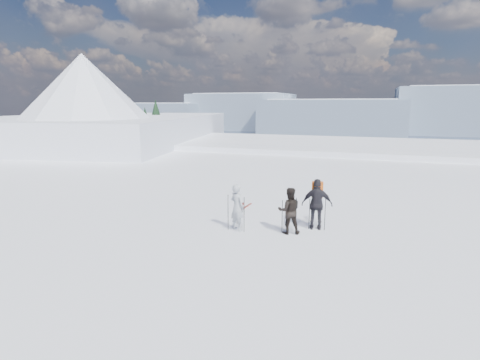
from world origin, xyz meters
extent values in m
plane|color=white|center=(0.00, 60.00, -17.50)|extent=(220.00, 208.01, 71.62)
cube|color=white|center=(0.00, 30.00, -6.50)|extent=(180.00, 16.00, 14.00)
plane|color=#202C49|center=(0.00, 290.00, -30.00)|extent=(820.00, 820.00, 0.00)
cube|color=slate|center=(-280.00, 440.00, -13.00)|extent=(150.00, 80.00, 34.00)
cube|color=white|center=(-280.00, 440.00, 1.00)|extent=(127.50, 70.00, 8.00)
cube|color=slate|center=(-160.00, 470.00, -7.00)|extent=(130.00, 80.00, 46.00)
cube|color=white|center=(-160.00, 470.00, 13.00)|extent=(110.50, 70.00, 8.00)
cube|color=slate|center=(-40.00, 440.00, -11.00)|extent=(160.00, 80.00, 38.00)
cube|color=white|center=(-40.00, 440.00, 5.00)|extent=(136.00, 70.00, 8.00)
cube|color=slate|center=(100.00, 470.00, -4.00)|extent=(140.00, 80.00, 52.00)
cube|color=white|center=(100.00, 470.00, 19.00)|extent=(119.00, 70.00, 8.00)
cube|color=white|center=(-28.00, 28.00, -5.00)|extent=(29.19, 35.68, 16.00)
cone|color=white|center=(-25.00, 22.00, 5.00)|extent=(18.00, 18.00, 9.00)
cone|color=white|center=(-33.00, 32.00, 1.00)|extent=(16.00, 16.00, 8.00)
cube|color=#2D2B28|center=(-22.00, 36.00, -9.00)|extent=(21.55, 17.87, 14.25)
cone|color=black|center=(-25.00, 31.00, -2.50)|extent=(6.16, 6.16, 11.00)
cone|color=black|center=(-18.00, 32.00, -3.00)|extent=(5.60, 5.60, 10.00)
cone|color=black|center=(-20.00, 30.00, -2.50)|extent=(6.16, 6.16, 11.00)
cone|color=black|center=(-22.00, 28.00, -3.50)|extent=(5.04, 5.04, 9.00)
cone|color=black|center=(-24.00, 34.00, -1.50)|extent=(7.28, 7.28, 13.00)
cone|color=black|center=(-19.00, 35.00, -3.00)|extent=(5.60, 5.60, 10.00)
cone|color=black|center=(-27.00, 36.00, -2.00)|extent=(6.72, 6.72, 12.00)
imported|color=#969CA4|center=(-1.23, 2.14, 0.86)|extent=(0.75, 0.66, 1.72)
imported|color=black|center=(0.62, 2.41, 0.83)|extent=(0.97, 0.85, 1.67)
imported|color=black|center=(1.49, 3.17, 0.94)|extent=(1.16, 0.63, 1.88)
cube|color=#DB5B14|center=(1.45, 3.41, 2.17)|extent=(0.43, 0.29, 0.57)
cylinder|color=black|center=(-1.54, 2.02, 0.66)|extent=(0.02, 0.02, 1.33)
cylinder|color=black|center=(-0.92, 2.00, 0.65)|extent=(0.02, 0.02, 1.29)
cylinder|color=black|center=(0.38, 2.38, 0.60)|extent=(0.02, 0.02, 1.20)
cylinder|color=black|center=(0.88, 2.34, 0.67)|extent=(0.02, 0.02, 1.33)
cylinder|color=black|center=(1.23, 3.10, 0.57)|extent=(0.02, 0.02, 1.15)
cylinder|color=black|center=(1.79, 3.15, 0.61)|extent=(0.02, 0.02, 1.23)
cube|color=black|center=(-2.04, 4.92, 0.01)|extent=(0.43, 1.68, 0.03)
cube|color=black|center=(-1.90, 4.92, 0.01)|extent=(0.23, 1.70, 0.03)
camera|label=1|loc=(3.13, -10.17, 4.56)|focal=28.00mm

